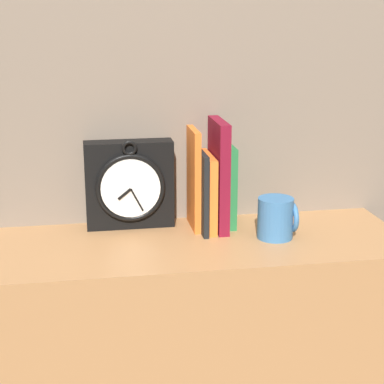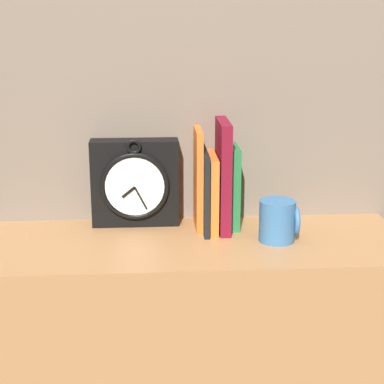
{
  "view_description": "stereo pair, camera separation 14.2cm",
  "coord_description": "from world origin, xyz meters",
  "views": [
    {
      "loc": [
        -0.23,
        -1.34,
        1.38
      ],
      "look_at": [
        0.0,
        0.0,
        0.99
      ],
      "focal_mm": 60.0,
      "sensor_mm": 36.0,
      "label": 1
    },
    {
      "loc": [
        -0.09,
        -1.36,
        1.38
      ],
      "look_at": [
        0.0,
        0.0,
        0.99
      ],
      "focal_mm": 60.0,
      "sensor_mm": 36.0,
      "label": 2
    }
  ],
  "objects": [
    {
      "name": "mug",
      "position": [
        0.2,
        -0.01,
        0.92
      ],
      "size": [
        0.09,
        0.08,
        0.09
      ],
      "color": "teal",
      "rests_on": "bookshelf"
    },
    {
      "name": "book_slot3_maroon",
      "position": [
        0.08,
        0.09,
        1.0
      ],
      "size": [
        0.02,
        0.15,
        0.26
      ],
      "color": "maroon",
      "rests_on": "bookshelf"
    },
    {
      "name": "clock",
      "position": [
        -0.13,
        0.13,
        0.98
      ],
      "size": [
        0.21,
        0.07,
        0.22
      ],
      "color": "black",
      "rests_on": "bookshelf"
    },
    {
      "name": "book_slot1_black",
      "position": [
        0.04,
        0.09,
        0.97
      ],
      "size": [
        0.01,
        0.15,
        0.19
      ],
      "color": "black",
      "rests_on": "bookshelf"
    },
    {
      "name": "book_slot4_green",
      "position": [
        0.1,
        0.11,
        0.97
      ],
      "size": [
        0.02,
        0.11,
        0.2
      ],
      "color": "#236E37",
      "rests_on": "bookshelf"
    },
    {
      "name": "book_slot2_orange",
      "position": [
        0.05,
        0.09,
        0.96
      ],
      "size": [
        0.02,
        0.14,
        0.18
      ],
      "color": "orange",
      "rests_on": "bookshelf"
    },
    {
      "name": "book_slot0_orange",
      "position": [
        0.02,
        0.1,
        0.99
      ],
      "size": [
        0.02,
        0.12,
        0.24
      ],
      "color": "orange",
      "rests_on": "bookshelf"
    },
    {
      "name": "wall_back",
      "position": [
        0.0,
        0.2,
        1.3
      ],
      "size": [
        6.0,
        0.05,
        2.6
      ],
      "color": "#756656",
      "rests_on": "ground_plane"
    }
  ]
}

